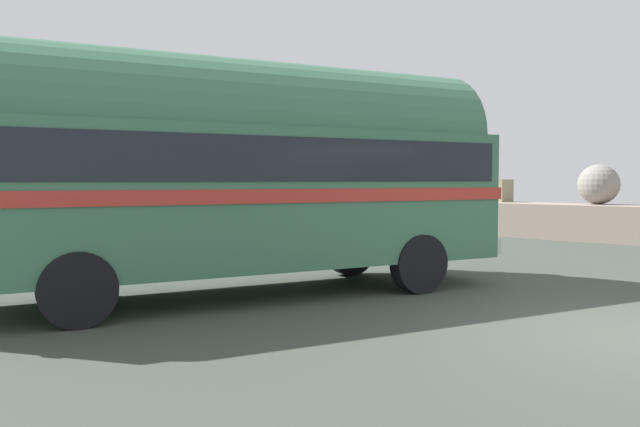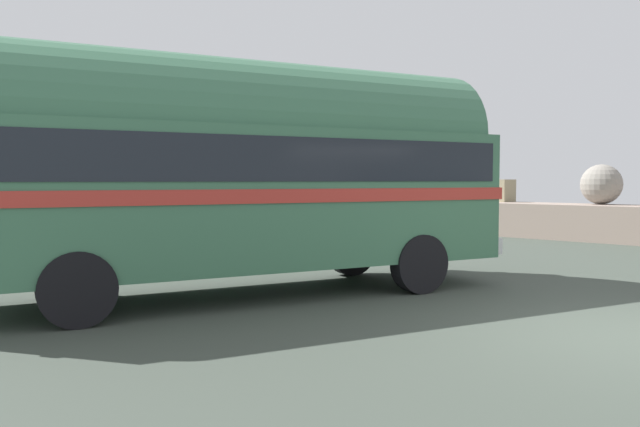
{
  "view_description": "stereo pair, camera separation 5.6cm",
  "coord_description": "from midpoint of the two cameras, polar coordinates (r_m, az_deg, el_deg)",
  "views": [
    {
      "loc": [
        2.26,
        -7.9,
        1.86
      ],
      "look_at": [
        -4.13,
        -1.07,
        1.36
      ],
      "focal_mm": 35.52,
      "sensor_mm": 36.0,
      "label": 1
    },
    {
      "loc": [
        2.3,
        -7.86,
        1.86
      ],
      "look_at": [
        -4.13,
        -1.07,
        1.36
      ],
      "focal_mm": 35.52,
      "sensor_mm": 36.0,
      "label": 2
    }
  ],
  "objects": [
    {
      "name": "second_coach",
      "position": [
        14.96,
        -18.8,
        3.63
      ],
      "size": [
        5.06,
        8.89,
        3.7
      ],
      "rotation": [
        0.0,
        0.0,
        -0.33
      ],
      "color": "black",
      "rests_on": "ground"
    },
    {
      "name": "vintage_coach",
      "position": [
        10.03,
        -7.11,
        4.14
      ],
      "size": [
        5.11,
        8.89,
        3.7
      ],
      "rotation": [
        0.0,
        0.0,
        -0.34
      ],
      "color": "black",
      "rests_on": "ground"
    },
    {
      "name": "ground",
      "position": [
        8.41,
        26.65,
        -9.96
      ],
      "size": [
        32.0,
        26.0,
        0.02
      ],
      "color": "#3C443C"
    }
  ]
}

